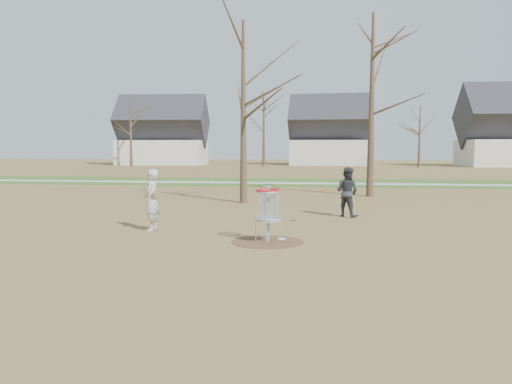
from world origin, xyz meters
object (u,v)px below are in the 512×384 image
at_px(player_throwing, 347,192).
at_px(disc_golf_basket, 268,205).
at_px(disc_grounded, 281,239).
at_px(player_standing, 151,200).

xyz_separation_m(player_throwing, disc_golf_basket, (-2.13, -4.86, 0.08)).
bearing_deg(player_throwing, disc_grounded, 97.82).
bearing_deg(disc_grounded, disc_golf_basket, -128.98).
distance_m(player_throwing, disc_grounded, 4.92).
distance_m(player_throwing, disc_golf_basket, 5.31).
xyz_separation_m(player_standing, player_throwing, (5.54, 3.62, -0.03)).
height_order(player_standing, player_throwing, player_standing).
xyz_separation_m(disc_grounded, disc_golf_basket, (-0.30, -0.37, 0.89)).
bearing_deg(disc_grounded, player_throwing, 67.89).
bearing_deg(disc_golf_basket, player_throwing, 66.40).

